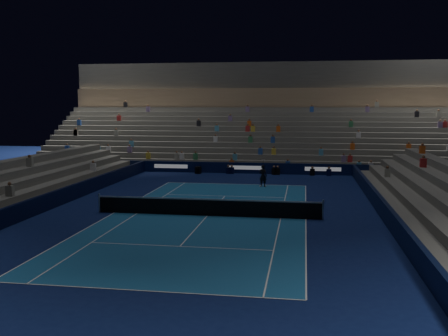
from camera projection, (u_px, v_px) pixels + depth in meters
name	position (u px, v px, depth m)	size (l,w,h in m)	color
ground	(207.00, 216.00, 28.73)	(90.00, 90.00, 0.00)	#0C1749
court_surface	(207.00, 216.00, 28.73)	(10.97, 23.77, 0.01)	#1A5790
sponsor_barrier_far	(245.00, 168.00, 46.81)	(44.00, 0.25, 1.00)	#081032
sponsor_barrier_east	(386.00, 213.00, 27.16)	(0.25, 37.00, 1.00)	#081233
sponsor_barrier_west	(46.00, 202.00, 30.17)	(0.25, 37.00, 1.00)	black
grandstand_main	(255.00, 132.00, 55.68)	(44.00, 15.20, 11.20)	#5F5F5A
tennis_net	(207.00, 207.00, 28.67)	(12.90, 0.10, 1.10)	#B2B2B7
tennis_player	(263.00, 176.00, 39.05)	(0.62, 0.40, 1.69)	black
broadcast_camera	(198.00, 170.00, 46.69)	(0.52, 0.96, 0.65)	black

